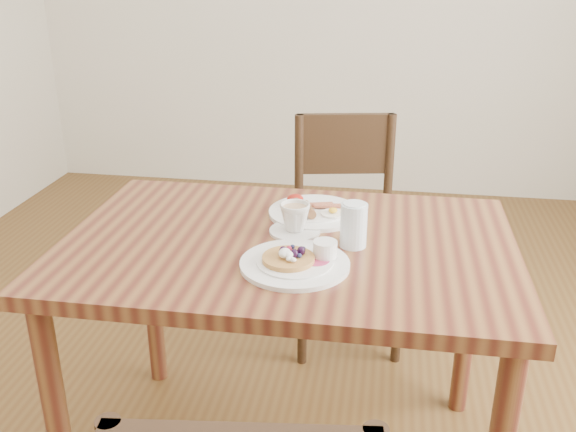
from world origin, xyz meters
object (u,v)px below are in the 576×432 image
object	(u,v)px
chair_far	(346,220)
breakfast_plate	(314,211)
teacup_saucer	(295,220)
water_glass	(354,225)
dining_table	(288,273)
pancake_plate	(297,261)

from	to	relation	value
chair_far	breakfast_plate	bearing A→B (deg)	73.53
breakfast_plate	teacup_saucer	size ratio (longest dim) A/B	1.93
teacup_saucer	water_glass	bearing A→B (deg)	-20.38
dining_table	pancake_plate	size ratio (longest dim) A/B	4.44
teacup_saucer	water_glass	world-z (taller)	water_glass
teacup_saucer	water_glass	size ratio (longest dim) A/B	1.20
dining_table	chair_far	distance (m)	0.80
water_glass	pancake_plate	bearing A→B (deg)	-132.56
breakfast_plate	teacup_saucer	xyz separation A→B (m)	(-0.03, -0.14, 0.03)
breakfast_plate	teacup_saucer	world-z (taller)	teacup_saucer
teacup_saucer	water_glass	xyz separation A→B (m)	(0.16, -0.06, 0.02)
pancake_plate	water_glass	size ratio (longest dim) A/B	2.31
pancake_plate	water_glass	world-z (taller)	water_glass
dining_table	breakfast_plate	world-z (taller)	breakfast_plate
dining_table	breakfast_plate	distance (m)	0.22
dining_table	teacup_saucer	world-z (taller)	teacup_saucer
water_glass	dining_table	bearing A→B (deg)	177.81
chair_far	teacup_saucer	size ratio (longest dim) A/B	6.29
water_glass	chair_far	bearing A→B (deg)	95.06
pancake_plate	water_glass	bearing A→B (deg)	47.44
chair_far	breakfast_plate	xyz separation A→B (m)	(-0.06, -0.59, 0.27)
teacup_saucer	water_glass	distance (m)	0.17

